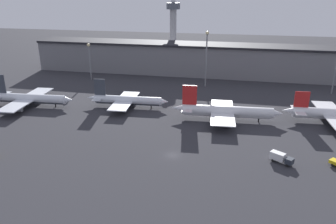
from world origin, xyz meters
TOP-DOWN VIEW (x-y plane):
  - ground at (0.00, 0.00)m, footprint 600.00×600.00m
  - terminal_building at (0.00, 104.32)m, footprint 209.64×20.22m
  - airplane_0 at (-70.84, 32.08)m, footprint 39.97×34.50m
  - airplane_1 at (-28.23, 39.23)m, footprint 36.49×26.55m
  - airplane_2 at (14.55, 32.91)m, footprint 43.33×29.53m
  - service_vehicle_2 at (32.21, 2.05)m, footprint 6.98×5.50m
  - lamp_post_0 at (-63.33, 79.52)m, footprint 1.80×1.80m
  - lamp_post_1 at (1.74, 79.52)m, footprint 1.80×1.80m
  - control_tower at (-26.47, 133.60)m, footprint 9.00×9.00m

SIDE VIEW (x-z plane):
  - ground at x=0.00m, z-range 0.00..0.00m
  - service_vehicle_2 at x=32.21m, z-range 0.21..3.22m
  - airplane_1 at x=-28.23m, z-range -2.97..9.30m
  - airplane_0 at x=-70.84m, z-range -3.46..10.21m
  - airplane_2 at x=14.55m, z-range -3.20..10.43m
  - terminal_building at x=0.00m, z-range 0.06..18.59m
  - lamp_post_0 at x=-63.33m, z-range 3.14..23.70m
  - lamp_post_1 at x=1.74m, z-range 3.57..32.30m
  - control_tower at x=-26.47m, z-range 3.47..46.30m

